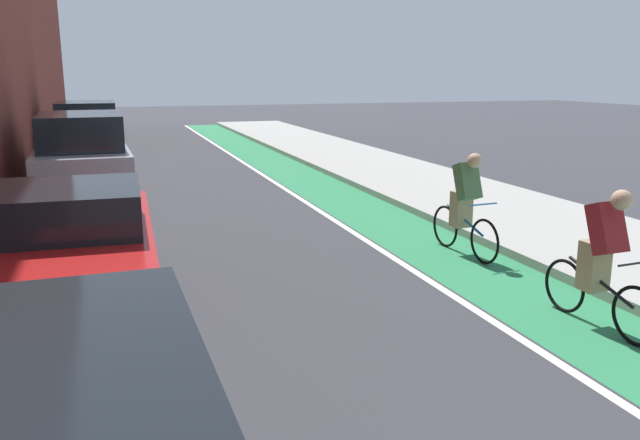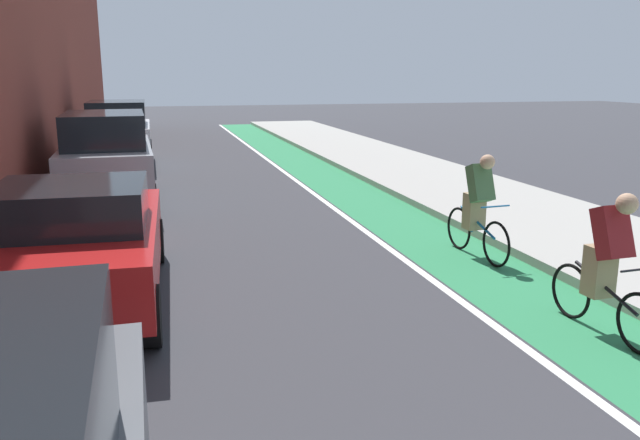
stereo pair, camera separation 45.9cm
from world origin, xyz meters
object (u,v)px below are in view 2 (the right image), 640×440
parked_sedan_red (76,242)px  parked_suv_silver (107,157)px  cyclist_trailing (478,206)px  cyclist_mid (607,263)px  parked_suv_white (119,133)px

parked_sedan_red → parked_suv_silver: (0.00, 6.43, 0.23)m
cyclist_trailing → parked_sedan_red: bearing=-173.8°
cyclist_mid → cyclist_trailing: 3.08m
parked_sedan_red → cyclist_trailing: cyclist_trailing is taller
cyclist_trailing → cyclist_mid: bearing=-92.2°
parked_suv_silver → cyclist_trailing: bearing=-45.4°
parked_sedan_red → cyclist_mid: bearing=-23.6°
parked_suv_silver → cyclist_trailing: size_ratio=2.56×
parked_suv_silver → parked_suv_white: same height
parked_suv_silver → cyclist_mid: size_ratio=2.62×
parked_sedan_red → cyclist_trailing: (5.73, 0.63, 0.02)m
cyclist_mid → parked_suv_silver: bearing=122.3°
parked_suv_white → cyclist_mid: bearing=-69.2°
parked_suv_silver → parked_sedan_red: bearing=-90.0°
parked_suv_silver → parked_suv_white: bearing=90.0°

